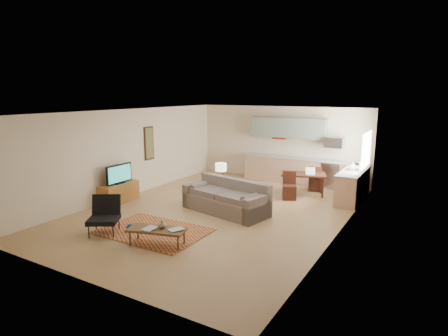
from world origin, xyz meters
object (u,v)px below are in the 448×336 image
Objects in this scene: sofa at (225,197)px; tv_credenza at (119,193)px; coffee_table at (157,237)px; console_table at (221,192)px; dining_table at (303,184)px; armchair at (104,216)px.

sofa reaches higher than tv_credenza.
coffee_table is 3.63m from tv_credenza.
sofa is 2.69m from coffee_table.
console_table is (2.65, 1.46, 0.05)m from tv_credenza.
dining_table is at bearing 37.18° from console_table.
armchair is at bearing -118.65° from console_table.
sofa is at bearing -63.56° from console_table.
sofa is 3.30m from tv_credenza.
armchair reaches higher than coffee_table.
dining_table is at bearing 78.01° from sofa.
tv_credenza is at bearing 132.03° from coffee_table.
sofa is 2.90× the size of armchair.
console_table is (1.04, 3.49, -0.10)m from armchair.
armchair is 0.70× the size of tv_credenza.
coffee_table is at bearing -94.72° from console_table.
sofa reaches higher than dining_table.
armchair is at bearing -108.03° from sofa.
sofa is 0.91m from console_table.
tv_credenza is 0.90× the size of dining_table.
tv_credenza is at bearing -154.98° from sofa.
dining_table reaches higher than console_table.
console_table is 0.49× the size of dining_table.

